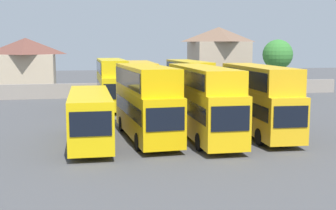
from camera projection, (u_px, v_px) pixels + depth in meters
The scene contains 12 objects.
ground at pixel (141, 105), 47.90m from camera, with size 140.00×140.00×0.00m, color #4C4C4F.
depot_boundary_wall at pixel (132, 90), 55.29m from camera, with size 56.00×0.50×1.80m, color gray.
bus_1 at pixel (90, 115), 28.69m from camera, with size 2.78×10.51×3.36m.
bus_2 at pixel (146, 98), 30.08m from camera, with size 3.21×10.71×5.03m.
bus_3 at pixel (202, 98), 30.47m from camera, with size 2.80×12.03×4.96m.
bus_4 at pixel (258, 96), 31.68m from camera, with size 3.04×11.17×4.96m.
bus_5 at pixel (111, 81), 44.83m from camera, with size 2.62×10.53×5.02m.
bus_6 at pixel (141, 82), 45.62m from camera, with size 3.10×11.14×4.72m.
bus_7 at pixel (189, 81), 46.43m from camera, with size 2.70×11.51×4.81m.
house_terrace_left at pixel (26, 64), 61.62m from camera, with size 8.04×7.53×7.48m.
house_terrace_centre at pixel (218, 57), 66.18m from camera, with size 8.34×7.51×9.16m.
tree_left_of_lot at pixel (278, 55), 56.46m from camera, with size 3.86×3.86×7.20m.
Camera 1 is at (-6.55, -29.11, 6.38)m, focal length 47.02 mm.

